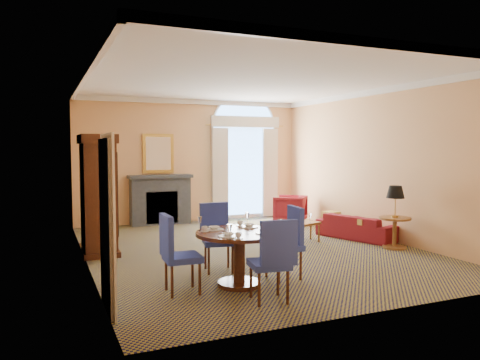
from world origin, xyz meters
name	(u,v)px	position (x,y,z in m)	size (l,w,h in m)	color
ground	(250,249)	(0.00, 0.00, 0.00)	(7.50, 7.50, 0.00)	#15133E
room_envelope	(236,120)	(-0.03, 0.67, 2.51)	(6.04, 7.52, 3.45)	#E9AD6F
armoire	(98,196)	(-2.72, 0.79, 1.05)	(0.63, 1.11, 2.18)	#3A1A0D
dining_table	(239,246)	(-1.14, -2.13, 0.57)	(1.23, 1.23, 0.97)	#3A1A0D
dining_chair_north	(216,232)	(-1.13, -1.18, 0.61)	(0.56, 0.56, 1.07)	#263798
dining_chair_south	(274,255)	(-1.03, -2.98, 0.61)	(0.54, 0.55, 1.07)	#263798
dining_chair_east	(289,238)	(-0.28, -2.04, 0.61)	(0.52, 0.51, 1.07)	#263798
dining_chair_west	(175,249)	(-2.06, -2.12, 0.61)	(0.50, 0.49, 1.07)	#263798
sofa	(357,227)	(2.55, 0.04, 0.25)	(1.74, 0.68, 0.51)	maroon
armchair	(290,209)	(2.25, 2.46, 0.36)	(0.76, 0.79, 0.71)	maroon
coffee_table	(301,224)	(1.23, 0.19, 0.38)	(0.89, 0.67, 0.71)	brown
side_table	(395,210)	(2.60, -1.04, 0.75)	(0.61, 0.61, 1.19)	brown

